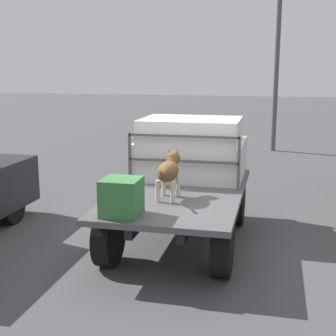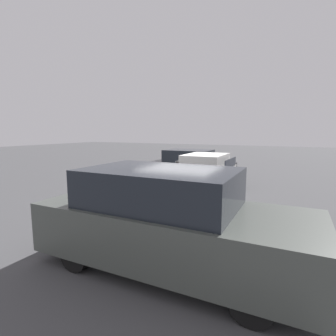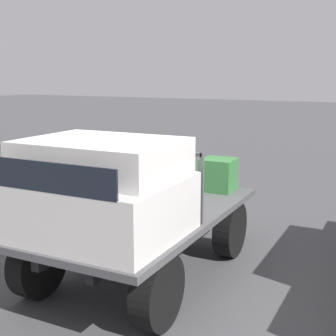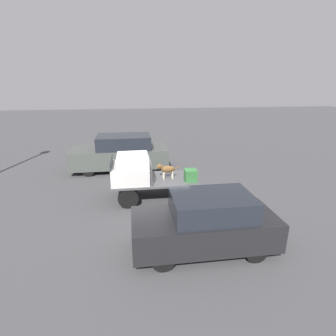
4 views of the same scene
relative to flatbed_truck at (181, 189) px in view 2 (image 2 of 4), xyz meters
name	(u,v)px [view 2 (image 2 of 4)]	position (x,y,z in m)	size (l,w,h in m)	color
ground_plane	(181,205)	(0.00, 0.00, -0.59)	(80.00, 80.00, 0.00)	#474749
flatbed_truck	(181,189)	(0.00, 0.00, 0.00)	(3.48, 1.88, 0.84)	black
truck_cab	(208,170)	(0.93, 0.00, 0.72)	(1.45, 1.76, 1.00)	silver
truck_headboard	(186,167)	(0.17, 0.00, 0.79)	(0.04, 1.76, 0.82)	#4C4C4F
dog	(170,169)	(-0.48, 0.07, 0.66)	(0.96, 0.28, 0.67)	beige
cargo_crate	(153,171)	(-1.40, 0.47, 0.48)	(0.47, 0.47, 0.47)	#337038
parked_sedan	(191,167)	(-1.09, 3.77, 0.24)	(4.01, 1.74, 1.68)	black
parked_pickup_far	(169,220)	(1.46, -3.97, 0.35)	(5.13, 2.04, 1.91)	black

